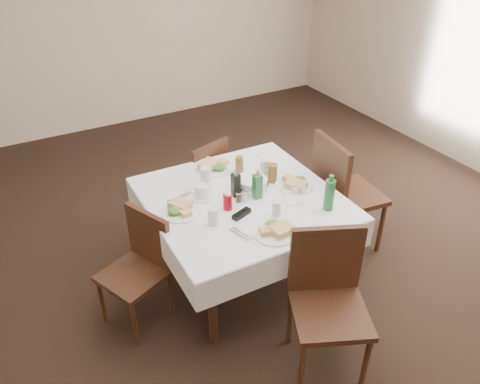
{
  "coord_description": "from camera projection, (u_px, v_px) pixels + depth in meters",
  "views": [
    {
      "loc": [
        -1.55,
        -2.43,
        2.62
      ],
      "look_at": [
        -0.16,
        0.07,
        0.8
      ],
      "focal_mm": 35.0,
      "sensor_mm": 36.0,
      "label": 1
    }
  ],
  "objects": [
    {
      "name": "water_n",
      "position": [
        206.0,
        177.0,
        3.51
      ],
      "size": [
        0.08,
        0.08,
        0.14
      ],
      "color": "silver",
      "rests_on": "dining_table"
    },
    {
      "name": "sugar_caddy",
      "position": [
        298.0,
        190.0,
        3.44
      ],
      "size": [
        0.11,
        0.09,
        0.05
      ],
      "color": "white",
      "rests_on": "dining_table"
    },
    {
      "name": "ground_plane",
      "position": [
        261.0,
        273.0,
        3.83
      ],
      "size": [
        7.0,
        7.0,
        0.0
      ],
      "primitive_type": "plane",
      "color": "black"
    },
    {
      "name": "water_s",
      "position": [
        276.0,
        208.0,
        3.18
      ],
      "size": [
        0.06,
        0.06,
        0.11
      ],
      "color": "silver",
      "rests_on": "dining_table"
    },
    {
      "name": "dining_table",
      "position": [
        242.0,
        206.0,
        3.45
      ],
      "size": [
        1.36,
        1.36,
        0.76
      ],
      "color": "#321E0E",
      "rests_on": "ground"
    },
    {
      "name": "chair_west",
      "position": [
        141.0,
        261.0,
        3.23
      ],
      "size": [
        0.52,
        0.52,
        0.84
      ],
      "color": "#321E0E",
      "rests_on": "ground"
    },
    {
      "name": "cutlery_e",
      "position": [
        301.0,
        192.0,
        3.45
      ],
      "size": [
        0.18,
        0.09,
        0.01
      ],
      "color": "silver",
      "rests_on": "dining_table"
    },
    {
      "name": "coffee_mug",
      "position": [
        202.0,
        192.0,
        3.37
      ],
      "size": [
        0.16,
        0.15,
        0.11
      ],
      "color": "white",
      "rests_on": "dining_table"
    },
    {
      "name": "oil_cruet_green",
      "position": [
        257.0,
        185.0,
        3.34
      ],
      "size": [
        0.06,
        0.06,
        0.24
      ],
      "color": "#277237",
      "rests_on": "dining_table"
    },
    {
      "name": "sunglasses",
      "position": [
        242.0,
        214.0,
        3.19
      ],
      "size": [
        0.16,
        0.09,
        0.03
      ],
      "color": "black",
      "rests_on": "dining_table"
    },
    {
      "name": "cutlery_w",
      "position": [
        178.0,
        198.0,
        3.39
      ],
      "size": [
        0.17,
        0.07,
        0.01
      ],
      "color": "silver",
      "rests_on": "dining_table"
    },
    {
      "name": "cutlery_s",
      "position": [
        241.0,
        234.0,
        3.02
      ],
      "size": [
        0.09,
        0.19,
        0.01
      ],
      "color": "silver",
      "rests_on": "dining_table"
    },
    {
      "name": "green_bottle",
      "position": [
        329.0,
        194.0,
        3.21
      ],
      "size": [
        0.07,
        0.07,
        0.27
      ],
      "color": "#277237",
      "rests_on": "dining_table"
    },
    {
      "name": "meal_south",
      "position": [
        276.0,
        230.0,
        3.03
      ],
      "size": [
        0.29,
        0.29,
        0.06
      ],
      "color": "white",
      "rests_on": "dining_table"
    },
    {
      "name": "side_plate_a",
      "position": [
        196.0,
        187.0,
        3.51
      ],
      "size": [
        0.17,
        0.17,
        0.01
      ],
      "color": "white",
      "rests_on": "dining_table"
    },
    {
      "name": "water_w",
      "position": [
        213.0,
        217.0,
        3.09
      ],
      "size": [
        0.07,
        0.07,
        0.13
      ],
      "color": "silver",
      "rests_on": "dining_table"
    },
    {
      "name": "pepper_shaker",
      "position": [
        239.0,
        197.0,
        3.33
      ],
      "size": [
        0.04,
        0.04,
        0.08
      ],
      "color": "#463828",
      "rests_on": "dining_table"
    },
    {
      "name": "bread_basket",
      "position": [
        252.0,
        184.0,
        3.49
      ],
      "size": [
        0.24,
        0.24,
        0.08
      ],
      "color": "silver",
      "rests_on": "dining_table"
    },
    {
      "name": "side_plate_b",
      "position": [
        294.0,
        200.0,
        3.36
      ],
      "size": [
        0.15,
        0.15,
        0.01
      ],
      "color": "white",
      "rests_on": "dining_table"
    },
    {
      "name": "water_e",
      "position": [
        265.0,
        168.0,
        3.63
      ],
      "size": [
        0.07,
        0.07,
        0.13
      ],
      "color": "silver",
      "rests_on": "dining_table"
    },
    {
      "name": "cutlery_n",
      "position": [
        240.0,
        165.0,
        3.8
      ],
      "size": [
        0.11,
        0.2,
        0.01
      ],
      "color": "silver",
      "rests_on": "dining_table"
    },
    {
      "name": "chair_south",
      "position": [
        327.0,
        292.0,
        2.88
      ],
      "size": [
        0.6,
        0.6,
        0.96
      ],
      "color": "#321E0E",
      "rests_on": "ground"
    },
    {
      "name": "meal_west",
      "position": [
        180.0,
        209.0,
        3.23
      ],
      "size": [
        0.27,
        0.27,
        0.06
      ],
      "color": "white",
      "rests_on": "dining_table"
    },
    {
      "name": "iced_tea_a",
      "position": [
        239.0,
        164.0,
        3.68
      ],
      "size": [
        0.06,
        0.06,
        0.13
      ],
      "color": "brown",
      "rests_on": "dining_table"
    },
    {
      "name": "salt_shaker",
      "position": [
        244.0,
        196.0,
        3.33
      ],
      "size": [
        0.04,
        0.04,
        0.09
      ],
      "color": "white",
      "rests_on": "dining_table"
    },
    {
      "name": "chair_east",
      "position": [
        340.0,
        188.0,
        3.83
      ],
      "size": [
        0.54,
        0.54,
        1.04
      ],
      "color": "#321E0E",
      "rests_on": "ground"
    },
    {
      "name": "room_shell",
      "position": [
        267.0,
        67.0,
        2.92
      ],
      "size": [
        6.04,
        7.04,
        2.8
      ],
      "color": "beige",
      "rests_on": "ground"
    },
    {
      "name": "meal_east",
      "position": [
        295.0,
        184.0,
        3.52
      ],
      "size": [
        0.29,
        0.29,
        0.06
      ],
      "color": "white",
      "rests_on": "dining_table"
    },
    {
      "name": "iced_tea_b",
      "position": [
        272.0,
        173.0,
        3.55
      ],
      "size": [
        0.07,
        0.07,
        0.15
      ],
      "color": "brown",
      "rests_on": "dining_table"
    },
    {
      "name": "oil_cruet_dark",
      "position": [
        236.0,
        184.0,
        3.37
      ],
      "size": [
        0.05,
        0.05,
        0.23
      ],
      "color": "black",
      "rests_on": "dining_table"
    },
    {
      "name": "ketchup_bottle",
      "position": [
        228.0,
        201.0,
        3.24
      ],
      "size": [
        0.06,
        0.06,
        0.14
      ],
      "color": "#AD0415",
      "rests_on": "dining_table"
    },
    {
      "name": "meal_north",
      "position": [
        215.0,
        166.0,
        3.74
      ],
      "size": [
        0.31,
        0.31,
        0.07
      ],
      "color": "white",
      "rests_on": "dining_table"
    },
    {
      "name": "chair_north",
      "position": [
        204.0,
        178.0,
        4.18
      ],
      "size": [
        0.51,
        0.51,
        0.85
      ],
      "color": "#321E0E",
      "rests_on": "ground"
    }
  ]
}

